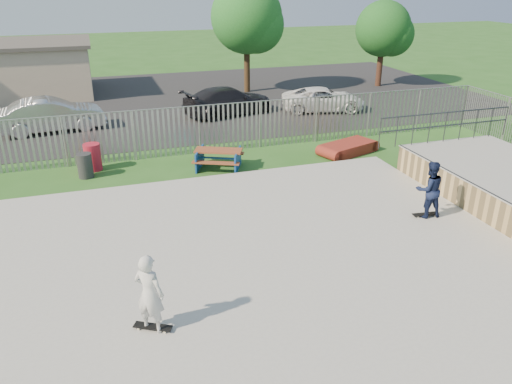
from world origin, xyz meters
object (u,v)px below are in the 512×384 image
object	(u,v)px
tree_mid	(247,18)
skater_white	(150,294)
tree_right	(383,29)
trash_bin_grey	(85,166)
car_white	(324,99)
picnic_table	(219,159)
funbox	(348,148)
skater_navy	(429,189)
car_dark	(228,101)
trash_bin_red	(93,157)
car_silver	(52,115)

from	to	relation	value
tree_mid	skater_white	world-z (taller)	tree_mid
tree_right	trash_bin_grey	bearing A→B (deg)	-148.96
trash_bin_grey	car_white	world-z (taller)	car_white
picnic_table	car_white	xyz separation A→B (m)	(7.56, 6.85, 0.26)
trash_bin_grey	funbox	bearing A→B (deg)	-2.89
car_white	tree_mid	bearing A→B (deg)	36.20
tree_mid	tree_right	size ratio (longest dim) A/B	1.22
picnic_table	skater_navy	size ratio (longest dim) A/B	1.28
tree_right	skater_navy	size ratio (longest dim) A/B	3.13
car_dark	tree_right	xyz separation A→B (m)	(11.47, 4.19, 2.91)
trash_bin_red	trash_bin_grey	bearing A→B (deg)	-112.91
car_dark	tree_right	size ratio (longest dim) A/B	0.91
trash_bin_grey	car_white	bearing A→B (deg)	26.79
funbox	car_white	distance (m)	7.10
skater_navy	funbox	bearing A→B (deg)	-90.25
picnic_table	tree_mid	distance (m)	14.37
trash_bin_grey	car_dark	world-z (taller)	car_dark
funbox	car_silver	size ratio (longest dim) A/B	0.52
picnic_table	tree_right	bearing A→B (deg)	65.11
picnic_table	trash_bin_grey	xyz separation A→B (m)	(-4.84, 0.59, 0.07)
picnic_table	car_white	size ratio (longest dim) A/B	0.50
skater_navy	car_dark	bearing A→B (deg)	-74.26
funbox	skater_white	size ratio (longest dim) A/B	1.43
tree_right	skater_white	world-z (taller)	tree_right
trash_bin_red	tree_mid	size ratio (longest dim) A/B	0.15
trash_bin_grey	car_white	xyz separation A→B (m)	(12.41, 6.26, 0.19)
picnic_table	car_white	world-z (taller)	car_white
tree_right	skater_white	bearing A→B (deg)	-130.04
car_white	car_dark	bearing A→B (deg)	94.02
car_silver	trash_bin_grey	bearing A→B (deg)	-175.81
picnic_table	trash_bin_grey	size ratio (longest dim) A/B	2.45
trash_bin_red	tree_right	distance (m)	21.52
funbox	skater_white	distance (m)	12.90
car_dark	tree_right	bearing A→B (deg)	-84.41
picnic_table	trash_bin_red	bearing A→B (deg)	-171.16
car_silver	skater_navy	world-z (taller)	skater_navy
car_dark	car_white	world-z (taller)	car_dark
tree_mid	skater_navy	distance (m)	19.37
car_dark	tree_mid	bearing A→B (deg)	-41.34
trash_bin_grey	tree_right	size ratio (longest dim) A/B	0.17
funbox	car_dark	world-z (taller)	car_dark
trash_bin_red	skater_white	distance (m)	10.34
trash_bin_grey	car_silver	size ratio (longest dim) A/B	0.19
trash_bin_grey	skater_navy	size ratio (longest dim) A/B	0.52
car_silver	skater_white	world-z (taller)	skater_white
trash_bin_red	car_white	xyz separation A→B (m)	(12.11, 5.57, 0.13)
skater_navy	skater_white	bearing A→B (deg)	24.15
funbox	skater_white	world-z (taller)	skater_white
picnic_table	trash_bin_grey	world-z (taller)	trash_bin_grey
car_dark	car_white	bearing A→B (deg)	-113.81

